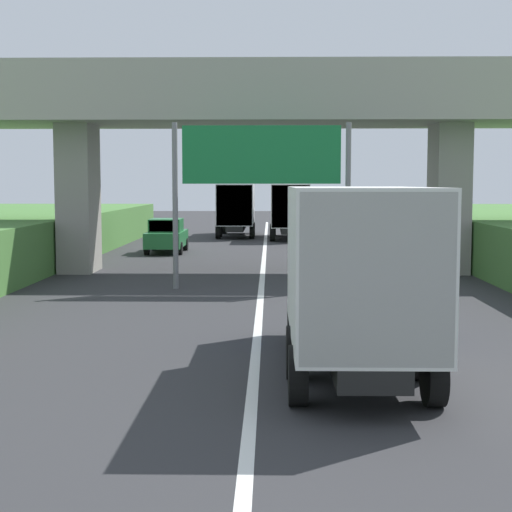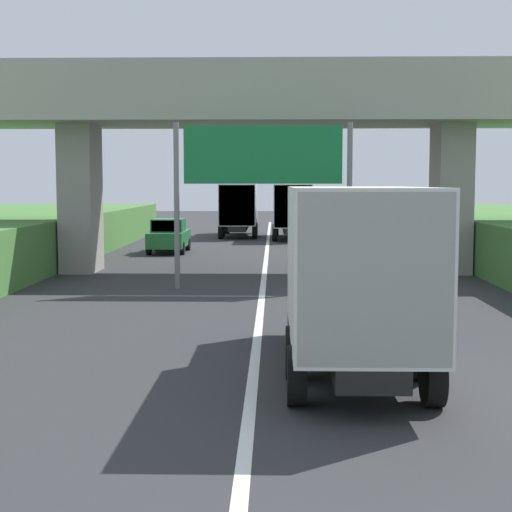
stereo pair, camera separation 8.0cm
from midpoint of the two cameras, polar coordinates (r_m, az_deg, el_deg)
lane_centre_stripe at (r=24.49m, az=0.26°, el=-2.88°), size 0.20×91.93×0.01m
overpass_bridge at (r=30.83m, az=0.43°, el=10.07°), size 40.00×4.80×7.99m
overhead_highway_sign at (r=25.78m, az=0.31°, el=6.58°), size 5.88×0.18×5.49m
truck_black at (r=49.28m, az=2.39°, el=3.51°), size 2.44×7.30×3.44m
truck_silver at (r=51.50m, az=-1.47°, el=3.59°), size 2.44×7.30×3.44m
truck_blue at (r=14.53m, az=6.86°, el=-0.92°), size 2.44×7.30×3.44m
car_green at (r=39.70m, az=-6.61°, el=1.48°), size 1.86×4.10×1.72m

